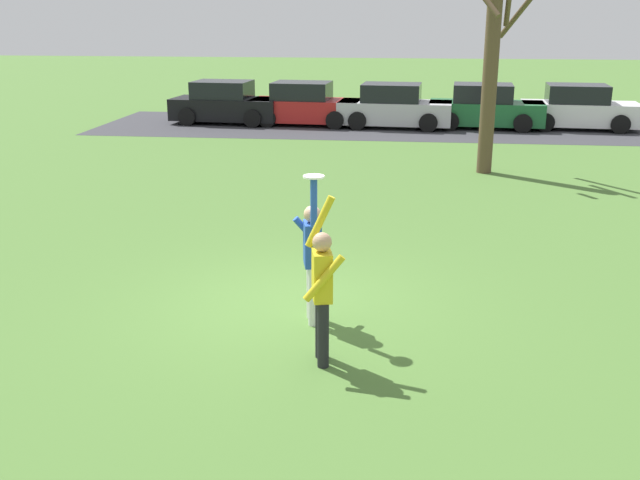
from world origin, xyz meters
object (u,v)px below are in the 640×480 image
frisbee_disc (314,177)px  parked_car_red (305,105)px  person_defender (322,287)px  parked_car_white (579,109)px  person_catcher (312,254)px  bare_tree_tall (491,70)px  parked_car_silver (394,108)px  parked_car_green (485,108)px  parked_car_black (226,104)px

frisbee_disc → parked_car_red: (-2.68, 18.54, -1.37)m
person_defender → parked_car_red: size_ratio=0.48×
person_defender → parked_car_white: (7.13, 19.68, -0.25)m
person_catcher → bare_tree_tall: 10.96m
frisbee_disc → parked_car_silver: bearing=87.9°
parked_car_red → parked_car_green: 6.67m
person_catcher → parked_car_white: bearing=145.6°
frisbee_disc → parked_car_white: size_ratio=0.07×
frisbee_disc → bare_tree_tall: size_ratio=0.05×
parked_car_black → parked_car_green: same height
person_catcher → parked_car_black: size_ratio=0.49×
parked_car_black → bare_tree_tall: size_ratio=0.80×
parked_car_white → bare_tree_tall: 9.33m
person_defender → frisbee_disc: 1.51m
person_catcher → person_defender: (0.27, -1.21, -0.00)m
frisbee_disc → bare_tree_tall: bearing=72.8°
parked_car_silver → parked_car_green: 3.32m
parked_car_silver → bare_tree_tall: (2.58, -7.74, 1.93)m
parked_car_black → person_defender: bearing=-69.0°
parked_car_white → parked_car_black: bearing=-175.6°
person_defender → bare_tree_tall: bearing=-27.4°
parked_car_red → bare_tree_tall: size_ratio=0.80×
person_catcher → frisbee_disc: size_ratio=7.57×
parked_car_black → bare_tree_tall: bare_tree_tall is taller
parked_car_green → bare_tree_tall: 8.26m
parked_car_red → parked_car_silver: 3.36m
parked_car_black → parked_car_white: 13.09m
parked_car_green → bare_tree_tall: (-0.73, -8.00, 1.93)m
frisbee_disc → parked_car_silver: (0.68, 18.27, -1.37)m
parked_car_silver → parked_car_white: (6.68, 0.42, 0.00)m
person_defender → person_catcher: bearing=0.0°
parked_car_green → parked_car_white: bearing=6.8°
parked_car_black → parked_car_silver: 6.42m
parked_car_green → frisbee_disc: bearing=-98.0°
bare_tree_tall → parked_car_black: bearing=138.0°
person_catcher → parked_car_white: size_ratio=0.49×
parked_car_silver → bare_tree_tall: size_ratio=0.80×
frisbee_disc → parked_car_white: 20.13m
parked_car_black → parked_car_white: bearing=4.4°
person_defender → bare_tree_tall: bare_tree_tall is taller
frisbee_disc → parked_car_green: 19.01m
parked_car_red → parked_car_silver: bearing=-0.5°
parked_car_red → bare_tree_tall: bearing=-49.3°
person_defender → parked_car_silver: 19.27m
parked_car_white → bare_tree_tall: bearing=-112.5°
parked_car_white → parked_car_red: bearing=-175.0°
frisbee_disc → bare_tree_tall: 11.04m
parked_car_black → parked_car_white: same height
parked_car_white → person_catcher: bearing=-107.7°
person_catcher → parked_car_green: person_catcher is taller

